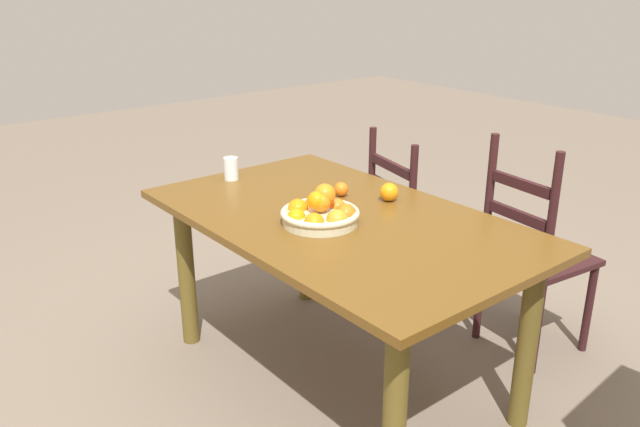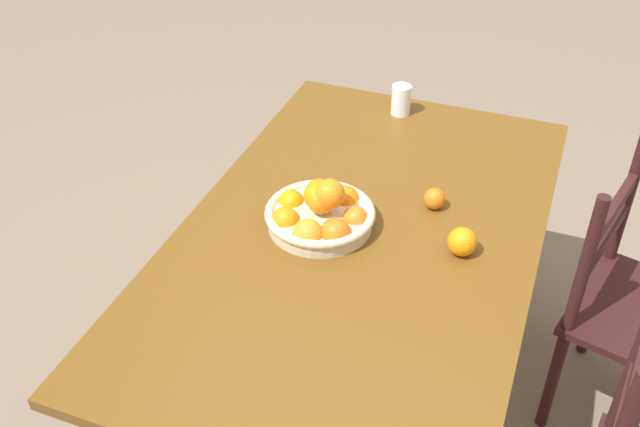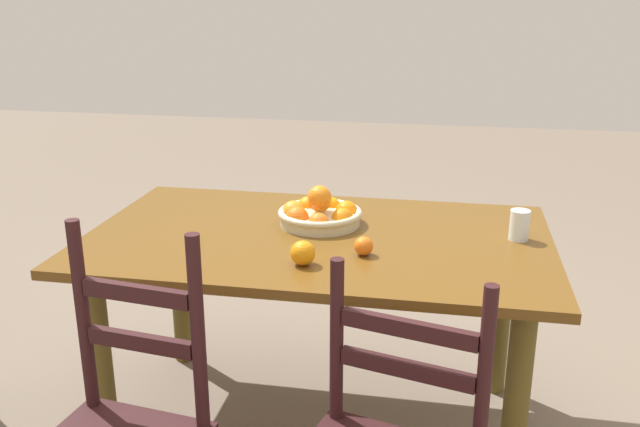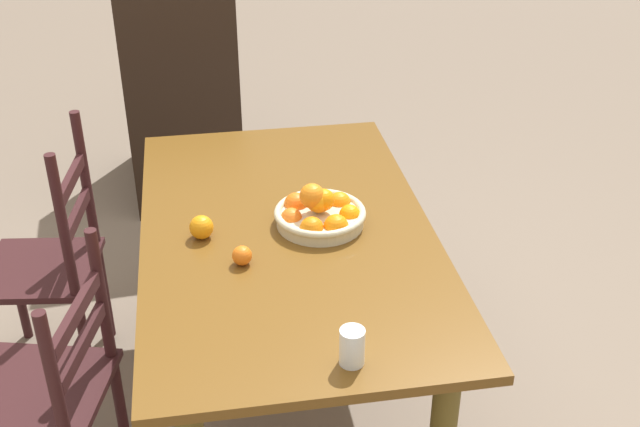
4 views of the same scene
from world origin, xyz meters
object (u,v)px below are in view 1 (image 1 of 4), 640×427
Objects in this scene: fruit_bowl at (321,212)px; drinking_glass at (231,169)px; orange_loose_0 at (341,189)px; chair_by_cabinet at (533,257)px; chair_near_window at (415,222)px; dining_table at (340,242)px; orange_loose_1 at (389,192)px.

drinking_glass is (-0.68, 0.03, 0.01)m from fruit_bowl.
chair_by_cabinet is at bearing 51.76° from orange_loose_0.
chair_by_cabinet is (0.66, 0.05, 0.02)m from chair_near_window.
orange_loose_1 is at bearing 91.24° from dining_table.
chair_near_window is at bearing 11.46° from chair_by_cabinet.
chair_near_window is at bearing 111.82° from dining_table.
fruit_bowl reaches higher than drinking_glass.
dining_table is 0.69m from drinking_glass.
dining_table is 0.86m from chair_near_window.
dining_table is 1.59× the size of chair_by_cabinet.
chair_by_cabinet is at bearing 41.62° from drinking_glass.
chair_by_cabinet is 3.30× the size of fruit_bowl.
orange_loose_0 reaches higher than dining_table.
chair_near_window is (-0.31, 0.78, -0.20)m from dining_table.
orange_loose_0 is at bearing 116.42° from chair_near_window.
drinking_glass is (-0.66, -0.35, 0.01)m from orange_loose_1.
fruit_bowl reaches higher than dining_table.
orange_loose_0 is 0.54m from drinking_glass.
orange_loose_1 is (-0.02, 0.38, -0.01)m from fruit_bowl.
chair_by_cabinet is 1.39m from drinking_glass.
drinking_glass is at bearing -173.37° from dining_table.
dining_table is 0.19m from fruit_bowl.
chair_near_window is 2.99× the size of fruit_bowl.
chair_near_window reaches higher than orange_loose_0.
chair_by_cabinet is (0.35, 0.82, -0.18)m from dining_table.
chair_by_cabinet reaches higher than fruit_bowl.
chair_by_cabinet is 0.90m from orange_loose_0.
chair_near_window is at bearing 110.19° from fruit_bowl.
orange_loose_0 is (-0.19, 0.27, -0.01)m from fruit_bowl.
chair_near_window is at bearing 102.29° from orange_loose_0.
drinking_glass is (-0.35, -0.85, 0.36)m from chair_near_window.
dining_table is at bearing -88.76° from orange_loose_1.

